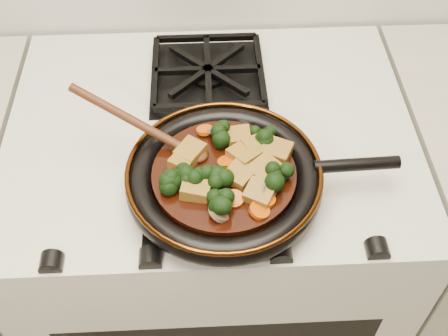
{
  "coord_description": "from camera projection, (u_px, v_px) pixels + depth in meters",
  "views": [
    {
      "loc": [
        -0.01,
        0.96,
        1.65
      ],
      "look_at": [
        0.02,
        1.53,
        0.97
      ],
      "focal_mm": 45.0,
      "sensor_mm": 36.0,
      "label": 1
    }
  ],
  "objects": [
    {
      "name": "tofu_cube_2",
      "position": [
        239.0,
        176.0,
        0.88
      ],
      "size": [
        0.06,
        0.06,
        0.03
      ],
      "primitive_type": "cube",
      "rotation": [
        -0.04,
        -0.06,
        2.49
      ],
      "color": "olive",
      "rests_on": "braising_sauce"
    },
    {
      "name": "tofu_cube_9",
      "position": [
        265.0,
        171.0,
        0.89
      ],
      "size": [
        0.06,
        0.06,
        0.03
      ],
      "primitive_type": "cube",
      "rotation": [
        -0.08,
        0.0,
        2.27
      ],
      "color": "olive",
      "rests_on": "braising_sauce"
    },
    {
      "name": "tofu_cube_7",
      "position": [
        244.0,
        156.0,
        0.91
      ],
      "size": [
        0.06,
        0.06,
        0.03
      ],
      "primitive_type": "cube",
      "rotation": [
        -0.09,
        0.08,
        0.69
      ],
      "color": "olive",
      "rests_on": "braising_sauce"
    },
    {
      "name": "broccoli_floret_7",
      "position": [
        217.0,
        181.0,
        0.87
      ],
      "size": [
        0.07,
        0.07,
        0.06
      ],
      "primitive_type": null,
      "rotation": [
        0.14,
        0.15,
        1.26
      ],
      "color": "black",
      "rests_on": "braising_sauce"
    },
    {
      "name": "broccoli_floret_0",
      "position": [
        216.0,
        182.0,
        0.87
      ],
      "size": [
        0.08,
        0.08,
        0.06
      ],
      "primitive_type": null,
      "rotation": [
        0.09,
        0.07,
        1.23
      ],
      "color": "black",
      "rests_on": "braising_sauce"
    },
    {
      "name": "burner_grate_back",
      "position": [
        208.0,
        73.0,
        1.12
      ],
      "size": [
        0.23,
        0.23,
        0.03
      ],
      "primitive_type": null,
      "color": "black",
      "rests_on": "stove"
    },
    {
      "name": "tofu_cube_1",
      "position": [
        191.0,
        152.0,
        0.91
      ],
      "size": [
        0.06,
        0.06,
        0.03
      ],
      "primitive_type": "cube",
      "rotation": [
        -0.04,
        -0.1,
        0.91
      ],
      "color": "olive",
      "rests_on": "braising_sauce"
    },
    {
      "name": "mushroom_slice_3",
      "position": [
        271.0,
        155.0,
        0.91
      ],
      "size": [
        0.04,
        0.04,
        0.03
      ],
      "primitive_type": "cylinder",
      "rotation": [
        0.69,
        0.0,
        1.85
      ],
      "color": "brown",
      "rests_on": "braising_sauce"
    },
    {
      "name": "burner_grate_front",
      "position": [
        213.0,
        182.0,
        0.94
      ],
      "size": [
        0.23,
        0.23,
        0.03
      ],
      "primitive_type": null,
      "color": "black",
      "rests_on": "stove"
    },
    {
      "name": "tofu_cube_3",
      "position": [
        259.0,
        194.0,
        0.86
      ],
      "size": [
        0.06,
        0.06,
        0.03
      ],
      "primitive_type": "cube",
      "rotation": [
        0.05,
        -0.07,
        1.09
      ],
      "color": "olive",
      "rests_on": "braising_sauce"
    },
    {
      "name": "braising_sauce",
      "position": [
        224.0,
        176.0,
        0.91
      ],
      "size": [
        0.23,
        0.23,
        0.02
      ],
      "primitive_type": "cylinder",
      "color": "black",
      "rests_on": "skillet"
    },
    {
      "name": "carrot_coin_1",
      "position": [
        234.0,
        199.0,
        0.86
      ],
      "size": [
        0.03,
        0.03,
        0.01
      ],
      "primitive_type": "cylinder",
      "rotation": [
        0.2,
        -0.04,
        0.0
      ],
      "color": "#BD4A05",
      "rests_on": "braising_sauce"
    },
    {
      "name": "broccoli_floret_3",
      "position": [
        194.0,
        184.0,
        0.87
      ],
      "size": [
        0.09,
        0.09,
        0.06
      ],
      "primitive_type": null,
      "rotation": [
        -0.06,
        -0.18,
        1.04
      ],
      "color": "black",
      "rests_on": "braising_sauce"
    },
    {
      "name": "mushroom_slice_0",
      "position": [
        269.0,
        193.0,
        0.86
      ],
      "size": [
        0.04,
        0.05,
        0.03
      ],
      "primitive_type": "cylinder",
      "rotation": [
        0.9,
        0.0,
        1.12
      ],
      "color": "brown",
      "rests_on": "braising_sauce"
    },
    {
      "name": "broccoli_floret_4",
      "position": [
        280.0,
        180.0,
        0.87
      ],
      "size": [
        0.08,
        0.1,
        0.07
      ],
      "primitive_type": null,
      "rotation": [
        -0.23,
        -0.19,
        2.46
      ],
      "color": "black",
      "rests_on": "braising_sauce"
    },
    {
      "name": "wooden_spoon",
      "position": [
        158.0,
        134.0,
        0.92
      ],
      "size": [
        0.14,
        0.09,
        0.23
      ],
      "rotation": [
        0.0,
        0.0,
        2.69
      ],
      "color": "#47220F",
      "rests_on": "braising_sauce"
    },
    {
      "name": "broccoli_floret_2",
      "position": [
        165.0,
        182.0,
        0.87
      ],
      "size": [
        0.07,
        0.07,
        0.07
      ],
      "primitive_type": null,
      "rotation": [
        0.07,
        0.15,
        1.41
      ],
      "color": "black",
      "rests_on": "braising_sauce"
    },
    {
      "name": "stove",
      "position": [
        214.0,
        255.0,
        1.39
      ],
      "size": [
        0.76,
        0.6,
        0.9
      ],
      "primitive_type": "cube",
      "color": "beige",
      "rests_on": "ground"
    },
    {
      "name": "tofu_cube_5",
      "position": [
        255.0,
        147.0,
        0.92
      ],
      "size": [
        0.05,
        0.05,
        0.03
      ],
      "primitive_type": "cube",
      "rotation": [
        0.05,
        0.07,
        0.44
      ],
      "color": "olive",
      "rests_on": "braising_sauce"
    },
    {
      "name": "mushroom_slice_2",
      "position": [
        218.0,
        132.0,
        0.95
      ],
      "size": [
        0.04,
        0.03,
        0.03
      ],
      "primitive_type": "cylinder",
      "rotation": [
        0.96,
        0.0,
        3.12
      ],
      "color": "brown",
      "rests_on": "braising_sauce"
    },
    {
      "name": "carrot_coin_3",
      "position": [
        259.0,
        210.0,
        0.84
      ],
      "size": [
        0.03,
        0.03,
        0.02
      ],
      "primitive_type": "cylinder",
      "rotation": [
        0.07,
        0.3,
        0.0
      ],
      "color": "#BD4A05",
      "rests_on": "braising_sauce"
    },
    {
      "name": "carrot_coin_5",
      "position": [
        227.0,
        162.0,
        0.91
      ],
      "size": [
        0.03,
        0.03,
        0.02
      ],
      "primitive_type": "cylinder",
      "rotation": [
        -0.24,
        -0.17,
        0.0
      ],
      "color": "#BD4A05",
      "rests_on": "braising_sauce"
    },
    {
      "name": "carrot_coin_0",
      "position": [
        205.0,
        130.0,
        0.95
      ],
      "size": [
        0.03,
        0.03,
        0.02
      ],
      "primitive_type": "cylinder",
      "rotation": [
        -0.27,
        -0.08,
        0.0
      ],
      "color": "#BD4A05",
      "rests_on": "braising_sauce"
    },
    {
      "name": "broccoli_floret_5",
      "position": [
        223.0,
        203.0,
        0.84
      ],
      "size": [
        0.08,
        0.08,
        0.07
      ],
      "primitive_type": null,
      "rotation": [
        0.16,
        -0.16,
        1.33
      ],
      "color": "black",
      "rests_on": "braising_sauce"
    },
    {
      "name": "skillet",
      "position": [
        225.0,
        178.0,
        0.91
      ],
      "size": [
        0.45,
        0.32,
        0.05
      ],
      "rotation": [
        0.0,
        0.0,
        0.03
      ],
      "color": "black",
      "rests_on": "burner_grate_front"
    },
    {
      "name": "carrot_coin_4",
      "position": [
        266.0,
        200.0,
        0.86
      ],
      "size": [
        0.03,
        0.03,
        0.01
      ],
      "primitive_type": "cylinder",
      "rotation": [
        -0.03,
        0.13,
        0.0
      ],
      "color": "#BD4A05",
      "rests_on": "braising_sauce"
    },
    {
      "name": "tofu_cube_8",
      "position": [
        183.0,
        162.0,
        0.9
      ],
      "size": [
        0.05,
        0.05,
        0.02
      ],
      "primitive_type": "cube",
      "rotation": [
        0.03,
        0.07,
        1.0
      ],
      "color": "olive",
      "rests_on": "braising_sauce"
    },
    {
      "name": "broccoli_floret_6",
      "position": [
        221.0,
        137.0,
        0.93
      ],
      "size": [
        0.08,
        0.09,
        0.06
      ],
      "primitive_type": null,
      "rotation": [
        0.0,
        0.13,
        1.02
      ],
      "color": "black",
      "rests_on": "braising_sauce"
    },
    {
      "name": "mushroom_slice_1",
      "position": [
        219.0,
        212.0,
        0.84
      ],
      "size": [
        0.04,
        0.04,
        0.03
      ],
      "primitive_type": "cylinder",
      "rotation": [
        0.69,
        0.0,
        1.71
      ],
      "color": "brown",
      "rests_on": "braising_sauce"
    },
    {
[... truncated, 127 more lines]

